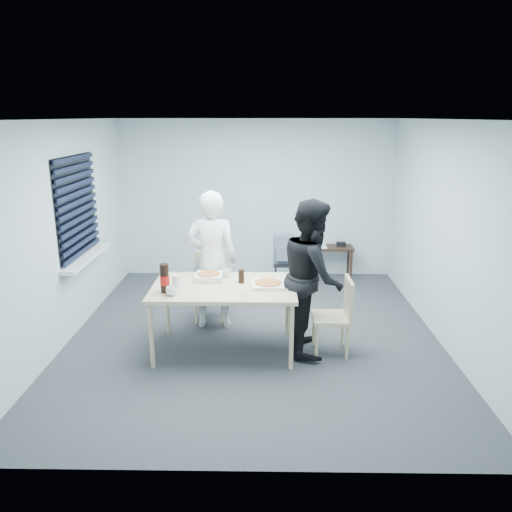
{
  "coord_description": "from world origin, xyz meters",
  "views": [
    {
      "loc": [
        0.12,
        -5.74,
        2.64
      ],
      "look_at": [
        0.02,
        0.1,
        0.99
      ],
      "focal_mm": 35.0,
      "sensor_mm": 36.0,
      "label": 1
    }
  ],
  "objects_px": {
    "mug_b": "(227,273)",
    "soda_bottle": "(165,279)",
    "person_white": "(212,260)",
    "backpack": "(284,249)",
    "person_black": "(312,277)",
    "stool": "(283,269)",
    "chair_far": "(210,281)",
    "mug_a": "(172,291)",
    "side_table": "(328,251)",
    "dining_table": "(224,291)",
    "chair_right": "(339,311)"
  },
  "relations": [
    {
      "from": "dining_table",
      "to": "chair_right",
      "type": "xyz_separation_m",
      "value": [
        1.3,
        -0.06,
        -0.22
      ]
    },
    {
      "from": "mug_b",
      "to": "chair_far",
      "type": "bearing_deg",
      "value": 112.47
    },
    {
      "from": "chair_far",
      "to": "backpack",
      "type": "distance_m",
      "value": 1.5
    },
    {
      "from": "chair_far",
      "to": "stool",
      "type": "height_order",
      "value": "chair_far"
    },
    {
      "from": "chair_far",
      "to": "backpack",
      "type": "xyz_separation_m",
      "value": [
        1.02,
        1.09,
        0.15
      ]
    },
    {
      "from": "mug_b",
      "to": "chair_right",
      "type": "bearing_deg",
      "value": -16.31
    },
    {
      "from": "stool",
      "to": "person_black",
      "type": "bearing_deg",
      "value": -83.3
    },
    {
      "from": "person_black",
      "to": "stool",
      "type": "bearing_deg",
      "value": 6.7
    },
    {
      "from": "mug_b",
      "to": "mug_a",
      "type": "bearing_deg",
      "value": -130.86
    },
    {
      "from": "person_white",
      "to": "chair_right",
      "type": "bearing_deg",
      "value": 153.51
    },
    {
      "from": "dining_table",
      "to": "chair_far",
      "type": "relative_size",
      "value": 1.82
    },
    {
      "from": "dining_table",
      "to": "backpack",
      "type": "height_order",
      "value": "backpack"
    },
    {
      "from": "chair_right",
      "to": "person_white",
      "type": "bearing_deg",
      "value": 153.51
    },
    {
      "from": "soda_bottle",
      "to": "chair_far",
      "type": "bearing_deg",
      "value": 73.61
    },
    {
      "from": "mug_b",
      "to": "soda_bottle",
      "type": "distance_m",
      "value": 0.84
    },
    {
      "from": "stool",
      "to": "mug_a",
      "type": "xyz_separation_m",
      "value": [
        -1.29,
        -2.42,
        0.5
      ]
    },
    {
      "from": "person_white",
      "to": "mug_b",
      "type": "distance_m",
      "value": 0.44
    },
    {
      "from": "side_table",
      "to": "mug_a",
      "type": "relative_size",
      "value": 6.68
    },
    {
      "from": "chair_far",
      "to": "side_table",
      "type": "bearing_deg",
      "value": 43.76
    },
    {
      "from": "chair_far",
      "to": "mug_b",
      "type": "relative_size",
      "value": 8.9
    },
    {
      "from": "mug_a",
      "to": "backpack",
      "type": "bearing_deg",
      "value": 61.77
    },
    {
      "from": "mug_a",
      "to": "side_table",
      "type": "bearing_deg",
      "value": 55.76
    },
    {
      "from": "stool",
      "to": "backpack",
      "type": "relative_size",
      "value": 0.99
    },
    {
      "from": "backpack",
      "to": "side_table",
      "type": "bearing_deg",
      "value": 31.02
    },
    {
      "from": "person_black",
      "to": "mug_b",
      "type": "distance_m",
      "value": 1.02
    },
    {
      "from": "chair_right",
      "to": "mug_a",
      "type": "relative_size",
      "value": 7.24
    },
    {
      "from": "side_table",
      "to": "soda_bottle",
      "type": "height_order",
      "value": "soda_bottle"
    },
    {
      "from": "mug_b",
      "to": "soda_bottle",
      "type": "bearing_deg",
      "value": -139.48
    },
    {
      "from": "side_table",
      "to": "chair_right",
      "type": "bearing_deg",
      "value": -94.51
    },
    {
      "from": "mug_a",
      "to": "mug_b",
      "type": "xyz_separation_m",
      "value": [
        0.55,
        0.64,
        -0.0
      ]
    },
    {
      "from": "soda_bottle",
      "to": "mug_b",
      "type": "bearing_deg",
      "value": 40.52
    },
    {
      "from": "person_white",
      "to": "stool",
      "type": "bearing_deg",
      "value": -124.28
    },
    {
      "from": "stool",
      "to": "backpack",
      "type": "xyz_separation_m",
      "value": [
        0.0,
        -0.01,
        0.33
      ]
    },
    {
      "from": "backpack",
      "to": "soda_bottle",
      "type": "bearing_deg",
      "value": -128.52
    },
    {
      "from": "chair_far",
      "to": "soda_bottle",
      "type": "bearing_deg",
      "value": -106.39
    },
    {
      "from": "mug_b",
      "to": "soda_bottle",
      "type": "xyz_separation_m",
      "value": [
        -0.64,
        -0.54,
        0.11
      ]
    },
    {
      "from": "person_white",
      "to": "backpack",
      "type": "height_order",
      "value": "person_white"
    },
    {
      "from": "mug_a",
      "to": "person_black",
      "type": "bearing_deg",
      "value": 13.15
    },
    {
      "from": "person_white",
      "to": "side_table",
      "type": "xyz_separation_m",
      "value": [
        1.72,
        2.0,
        -0.42
      ]
    },
    {
      "from": "chair_right",
      "to": "side_table",
      "type": "height_order",
      "value": "chair_right"
    },
    {
      "from": "dining_table",
      "to": "chair_right",
      "type": "height_order",
      "value": "chair_right"
    },
    {
      "from": "backpack",
      "to": "mug_b",
      "type": "relative_size",
      "value": 4.45
    },
    {
      "from": "chair_right",
      "to": "side_table",
      "type": "xyz_separation_m",
      "value": [
        0.22,
        2.75,
        -0.05
      ]
    },
    {
      "from": "dining_table",
      "to": "backpack",
      "type": "bearing_deg",
      "value": 70.09
    },
    {
      "from": "person_black",
      "to": "stool",
      "type": "distance_m",
      "value": 2.14
    },
    {
      "from": "side_table",
      "to": "mug_b",
      "type": "distance_m",
      "value": 2.84
    },
    {
      "from": "dining_table",
      "to": "person_black",
      "type": "height_order",
      "value": "person_black"
    },
    {
      "from": "mug_b",
      "to": "backpack",
      "type": "bearing_deg",
      "value": 67.27
    },
    {
      "from": "side_table",
      "to": "backpack",
      "type": "height_order",
      "value": "backpack"
    },
    {
      "from": "chair_far",
      "to": "person_black",
      "type": "bearing_deg",
      "value": -37.01
    }
  ]
}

